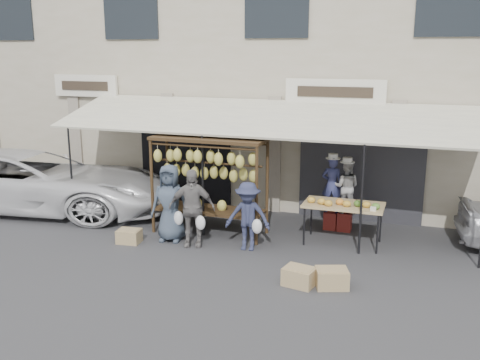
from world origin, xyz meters
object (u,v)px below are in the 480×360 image
object	(u,v)px
customer_mid	(192,208)
crate_far	(129,236)
vendor_right	(346,187)
customer_right	(248,216)
vendor_left	(332,185)
customer_left	(170,203)
produce_table	(343,205)
crate_near_b	(332,278)
banana_rack	(208,167)
van	(25,166)
crate_near_a	(299,277)

from	to	relation	value
customer_mid	crate_far	size ratio (longest dim) A/B	3.44
vendor_right	customer_right	world-z (taller)	vendor_right
vendor_left	customer_left	world-z (taller)	vendor_left
customer_right	customer_left	bearing A→B (deg)	173.33
produce_table	customer_right	bearing A→B (deg)	-152.09
produce_table	crate_near_b	size ratio (longest dim) A/B	3.04
banana_rack	crate_near_b	size ratio (longest dim) A/B	4.65
customer_mid	crate_far	xyz separation A→B (m)	(-1.38, -0.31, -0.70)
vendor_right	crate_far	distance (m)	5.03
customer_mid	crate_far	world-z (taller)	customer_mid
crate_near_b	vendor_left	bearing A→B (deg)	100.38
vendor_left	van	size ratio (longest dim) A/B	0.24
customer_left	vendor_left	bearing A→B (deg)	23.87
customer_mid	customer_left	bearing A→B (deg)	149.28
customer_mid	crate_near_b	size ratio (longest dim) A/B	3.02
customer_left	vendor_right	bearing A→B (deg)	21.36
crate_near_b	produce_table	bearing A→B (deg)	94.22
vendor_left	customer_right	xyz separation A→B (m)	(-1.42, -1.91, -0.34)
vendor_right	crate_far	xyz separation A→B (m)	(-4.33, -2.38, -0.91)
crate_near_b	crate_far	xyz separation A→B (m)	(-4.59, 0.80, -0.02)
produce_table	crate_near_b	xyz separation A→B (m)	(0.17, -2.25, -0.71)
vendor_right	customer_right	xyz separation A→B (m)	(-1.75, -1.91, -0.32)
customer_right	crate_near_a	size ratio (longest dim) A/B	2.70
crate_near_a	crate_near_b	bearing A→B (deg)	11.10
banana_rack	produce_table	size ratio (longest dim) A/B	1.53
produce_table	crate_far	world-z (taller)	produce_table
vendor_right	crate_far	world-z (taller)	vendor_right
customer_mid	customer_right	size ratio (longest dim) A/B	1.15
produce_table	vendor_left	world-z (taller)	vendor_left
customer_left	customer_mid	size ratio (longest dim) A/B	1.02
banana_rack	customer_left	world-z (taller)	banana_rack
produce_table	vendor_right	world-z (taller)	vendor_right
vendor_left	vendor_right	bearing A→B (deg)	176.77
crate_near_b	customer_right	bearing A→B (deg)	147.60
customer_right	crate_near_b	world-z (taller)	customer_right
vendor_right	crate_near_b	world-z (taller)	vendor_right
vendor_left	customer_left	xyz separation A→B (m)	(-3.21, -1.94, -0.22)
customer_right	vendor_right	bearing A→B (deg)	40.07
crate_near_a	van	size ratio (longest dim) A/B	0.10
vendor_left	crate_far	size ratio (longest dim) A/B	2.68
crate_near_b	van	size ratio (longest dim) A/B	0.10
customer_mid	crate_near_a	world-z (taller)	customer_mid
vendor_left	vendor_right	size ratio (longest dim) A/B	1.07
customer_mid	customer_right	distance (m)	1.22
customer_left	customer_mid	distance (m)	0.60
customer_mid	vendor_left	bearing A→B (deg)	21.17
customer_right	crate_far	world-z (taller)	customer_right
banana_rack	van	xyz separation A→B (m)	(-5.32, 0.24, -0.42)
customer_left	customer_mid	world-z (taller)	customer_left
vendor_right	van	world-z (taller)	van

